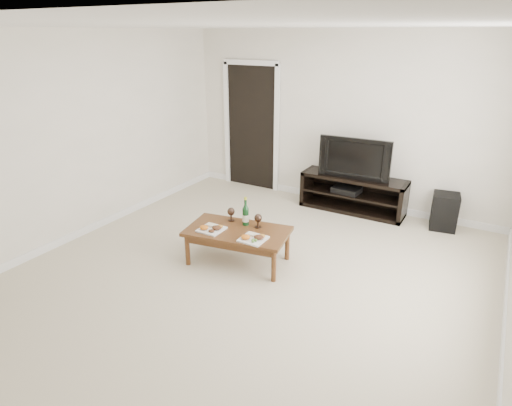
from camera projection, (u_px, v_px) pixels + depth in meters
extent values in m
plane|color=beige|center=(246.00, 280.00, 4.73)|extent=(5.50, 5.50, 0.00)
cube|color=white|center=(341.00, 121.00, 6.47)|extent=(5.00, 0.04, 2.60)
cube|color=white|center=(244.00, 23.00, 3.75)|extent=(5.00, 5.50, 0.04)
cube|color=black|center=(252.00, 128.00, 7.26)|extent=(0.90, 0.02, 2.05)
cube|color=black|center=(353.00, 194.00, 6.46)|extent=(1.55, 0.45, 0.55)
imported|color=black|center=(356.00, 157.00, 6.24)|extent=(1.05, 0.20, 0.60)
cube|color=black|center=(347.00, 190.00, 6.48)|extent=(0.42, 0.33, 0.08)
cube|color=black|center=(444.00, 211.00, 5.88)|extent=(0.38, 0.38, 0.50)
cube|color=#572F18|center=(238.00, 246.00, 5.02)|extent=(1.27, 0.83, 0.42)
cube|color=white|center=(211.00, 227.00, 4.92)|extent=(0.27, 0.27, 0.07)
cube|color=white|center=(253.00, 237.00, 4.69)|extent=(0.27, 0.27, 0.07)
cylinder|color=#0E3616|center=(246.00, 211.00, 5.01)|extent=(0.07, 0.07, 0.35)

